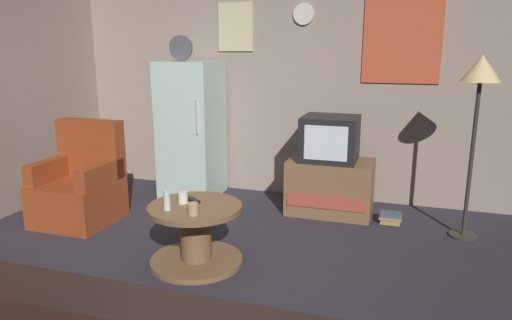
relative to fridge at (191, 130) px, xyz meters
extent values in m
plane|color=#2D2833|center=(1.03, -2.02, -0.75)|extent=(12.00, 12.00, 0.00)
cube|color=gray|center=(1.03, 0.43, 0.56)|extent=(5.20, 0.10, 2.64)
cube|color=#C64C2D|center=(2.17, 0.37, 1.03)|extent=(0.76, 0.02, 1.00)
cube|color=beige|center=(0.40, 0.37, 1.11)|extent=(0.40, 0.02, 0.52)
cylinder|color=silver|center=(1.17, 0.37, 1.23)|extent=(0.22, 0.03, 0.22)
cube|color=silver|center=(0.00, 0.00, 0.00)|extent=(0.60, 0.60, 1.50)
cylinder|color=silver|center=(0.22, -0.30, 0.20)|extent=(0.02, 0.02, 0.36)
cylinder|color=#4C4C51|center=(-0.05, -0.08, 0.89)|extent=(0.26, 0.04, 0.26)
cube|color=brown|center=(1.58, -0.11, -0.48)|extent=(0.84, 0.52, 0.55)
cube|color=#AD4733|center=(1.58, -0.38, -0.56)|extent=(0.76, 0.01, 0.13)
cube|color=black|center=(1.56, -0.11, 0.02)|extent=(0.54, 0.50, 0.44)
cube|color=silver|center=(1.56, -0.36, 0.02)|extent=(0.41, 0.01, 0.33)
cylinder|color=#332D28|center=(2.83, -0.37, -0.74)|extent=(0.24, 0.24, 0.02)
cylinder|color=#332D28|center=(2.83, -0.37, -0.05)|extent=(0.04, 0.04, 1.40)
cone|color=#F2D18C|center=(2.83, -0.37, 0.73)|extent=(0.32, 0.32, 0.22)
cylinder|color=brown|center=(0.78, -1.59, -0.73)|extent=(0.72, 0.72, 0.04)
cylinder|color=brown|center=(0.78, -1.59, -0.52)|extent=(0.24, 0.24, 0.44)
cylinder|color=brown|center=(0.78, -1.59, -0.30)|extent=(0.72, 0.72, 0.04)
cylinder|color=silver|center=(0.63, -1.75, -0.20)|extent=(0.05, 0.05, 0.15)
cylinder|color=silver|center=(0.67, -1.57, -0.23)|extent=(0.08, 0.08, 0.09)
cylinder|color=tan|center=(0.86, -1.78, -0.23)|extent=(0.08, 0.08, 0.09)
cube|color=black|center=(0.73, -1.51, -0.27)|extent=(0.15, 0.12, 0.02)
cube|color=maroon|center=(-0.68, -1.13, -0.55)|extent=(0.68, 0.68, 0.40)
cube|color=maroon|center=(-0.68, -0.87, -0.07)|extent=(0.68, 0.16, 0.56)
cube|color=maroon|center=(-0.96, -1.13, -0.25)|extent=(0.12, 0.60, 0.20)
cube|color=maroon|center=(-0.40, -1.13, -0.25)|extent=(0.12, 0.60, 0.20)
cube|color=#A09F48|center=(2.19, -0.23, -0.74)|extent=(0.18, 0.15, 0.02)
cube|color=#A4934F|center=(2.19, -0.23, -0.72)|extent=(0.18, 0.15, 0.02)
cube|color=#BB7858|center=(2.19, -0.23, -0.70)|extent=(0.21, 0.17, 0.02)
cube|color=#385665|center=(2.19, -0.23, -0.67)|extent=(0.19, 0.15, 0.03)
camera|label=1|loc=(2.27, -4.67, 0.90)|focal=32.90mm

